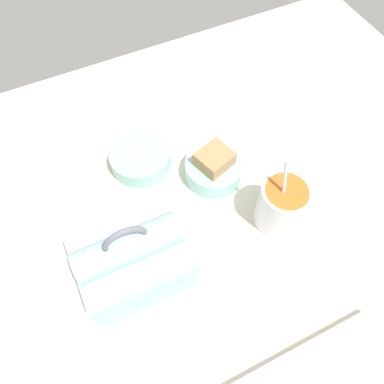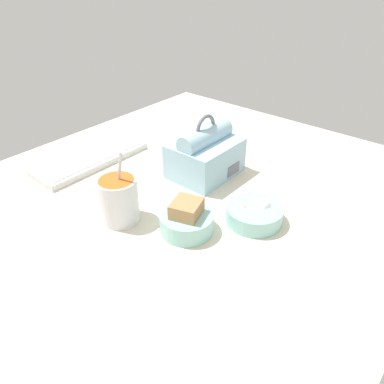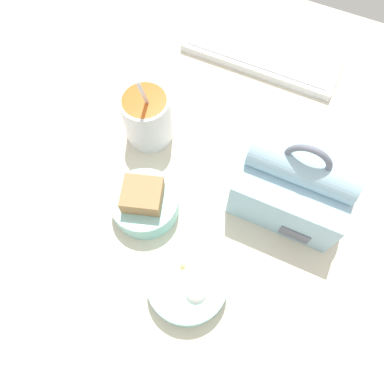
{
  "view_description": "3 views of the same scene",
  "coord_description": "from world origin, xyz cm",
  "px_view_note": "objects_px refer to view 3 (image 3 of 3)",
  "views": [
    {
      "loc": [
        18.22,
        28.25,
        70.13
      ],
      "look_at": [
        2.05,
        -5.52,
        7.0
      ],
      "focal_mm": 35.0,
      "sensor_mm": 36.0,
      "label": 1
    },
    {
      "loc": [
        -55.42,
        -53.81,
        55.39
      ],
      "look_at": [
        2.05,
        -5.52,
        7.0
      ],
      "focal_mm": 35.0,
      "sensor_mm": 36.0,
      "label": 2
    },
    {
      "loc": [
        13.09,
        -29.69,
        66.07
      ],
      "look_at": [
        2.05,
        -5.52,
        7.0
      ],
      "focal_mm": 35.0,
      "sensor_mm": 36.0,
      "label": 3
    }
  ],
  "objects_px": {
    "keyboard": "(262,53)",
    "soup_cup": "(147,117)",
    "bento_bowl_sandwich": "(145,202)",
    "bento_bowl_snacks": "(187,284)",
    "lunch_bag": "(295,183)"
  },
  "relations": [
    {
      "from": "keyboard",
      "to": "soup_cup",
      "type": "distance_m",
      "value": 0.32
    },
    {
      "from": "bento_bowl_sandwich",
      "to": "bento_bowl_snacks",
      "type": "distance_m",
      "value": 0.16
    },
    {
      "from": "soup_cup",
      "to": "bento_bowl_sandwich",
      "type": "bearing_deg",
      "value": -65.44
    },
    {
      "from": "bento_bowl_snacks",
      "to": "bento_bowl_sandwich",
      "type": "bearing_deg",
      "value": 143.06
    },
    {
      "from": "keyboard",
      "to": "soup_cup",
      "type": "relative_size",
      "value": 1.9
    },
    {
      "from": "soup_cup",
      "to": "bento_bowl_sandwich",
      "type": "distance_m",
      "value": 0.16
    },
    {
      "from": "lunch_bag",
      "to": "keyboard",
      "type": "bearing_deg",
      "value": 117.87
    },
    {
      "from": "keyboard",
      "to": "soup_cup",
      "type": "xyz_separation_m",
      "value": [
        -0.13,
        -0.29,
        0.05
      ]
    },
    {
      "from": "bento_bowl_sandwich",
      "to": "bento_bowl_snacks",
      "type": "relative_size",
      "value": 0.92
    },
    {
      "from": "soup_cup",
      "to": "bento_bowl_snacks",
      "type": "relative_size",
      "value": 1.37
    },
    {
      "from": "soup_cup",
      "to": "keyboard",
      "type": "bearing_deg",
      "value": 65.17
    },
    {
      "from": "lunch_bag",
      "to": "bento_bowl_sandwich",
      "type": "height_order",
      "value": "lunch_bag"
    },
    {
      "from": "keyboard",
      "to": "bento_bowl_snacks",
      "type": "height_order",
      "value": "bento_bowl_snacks"
    },
    {
      "from": "lunch_bag",
      "to": "bento_bowl_sandwich",
      "type": "bearing_deg",
      "value": -150.61
    },
    {
      "from": "lunch_bag",
      "to": "bento_bowl_snacks",
      "type": "height_order",
      "value": "lunch_bag"
    }
  ]
}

